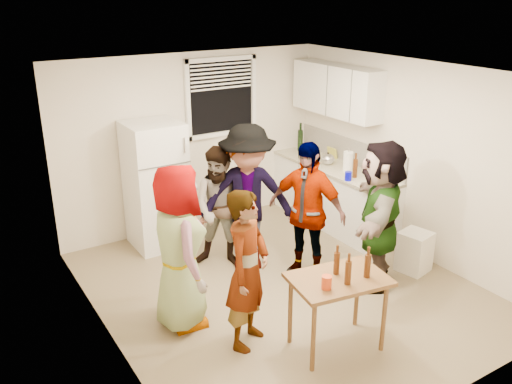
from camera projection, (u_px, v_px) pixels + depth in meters
room at (282, 288)px, 6.36m from camera, size 4.00×4.50×2.50m
window at (222, 97)px, 7.68m from camera, size 1.12×0.10×1.06m
refrigerator at (156, 185)px, 7.18m from camera, size 0.70×0.70×1.70m
counter_lower at (333, 196)px, 7.97m from camera, size 0.60×2.20×0.86m
countertop at (334, 167)px, 7.81m from camera, size 0.64×2.22×0.04m
backsplash at (350, 151)px, 7.88m from camera, size 0.03×2.20×0.36m
upper_cabinets at (336, 90)px, 7.65m from camera, size 0.34×1.60×0.70m
kettle at (328, 165)px, 7.85m from camera, size 0.25×0.21×0.20m
paper_towel at (347, 172)px, 7.55m from camera, size 0.13×0.13×0.29m
wine_bottle at (300, 150)px, 8.54m from camera, size 0.08×0.08×0.33m
beer_bottle_counter at (354, 177)px, 7.33m from camera, size 0.07×0.07×0.25m
blue_cup at (348, 180)px, 7.21m from camera, size 0.09×0.09×0.12m
picture_frame at (332, 153)px, 8.14m from camera, size 0.02×0.19×0.16m
trash_bin at (414, 252)px, 6.68m from camera, size 0.41×0.41×0.51m
serving_table at (335, 346)px, 5.34m from camera, size 0.99×0.74×0.76m
beer_bottle_table at (336, 274)px, 5.14m from camera, size 0.06×0.06×0.22m
red_cup at (326, 288)px, 4.88m from camera, size 0.09×0.09×0.12m
guest_grey at (183, 322)px, 5.72m from camera, size 1.84×1.07×0.55m
guest_stripe at (248, 341)px, 5.41m from camera, size 1.40×1.66×0.39m
guest_back_left at (224, 264)px, 6.91m from camera, size 1.57×1.67×0.59m
guest_back_right at (248, 266)px, 6.87m from camera, size 1.89×2.17×0.68m
guest_black at (304, 275)px, 6.65m from camera, size 1.96×1.62×0.41m
guest_orange at (374, 281)px, 6.51m from camera, size 2.39×2.39×0.52m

